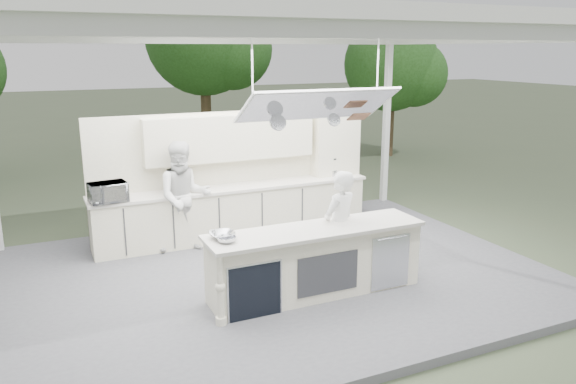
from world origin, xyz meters
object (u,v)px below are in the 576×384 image
back_counter (235,211)px  head_chef (339,228)px  sous_chef (184,197)px  demo_island (315,261)px

back_counter → head_chef: head_chef is taller
head_chef → sous_chef: bearing=-75.0°
demo_island → sous_chef: (-1.18, 2.46, 0.46)m
head_chef → sous_chef: size_ratio=0.89×
back_counter → sous_chef: size_ratio=2.71×
sous_chef → back_counter: bearing=24.7°
demo_island → back_counter: bearing=93.6°
demo_island → back_counter: size_ratio=0.61×
demo_island → head_chef: 0.66m
back_counter → sous_chef: bearing=-160.8°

